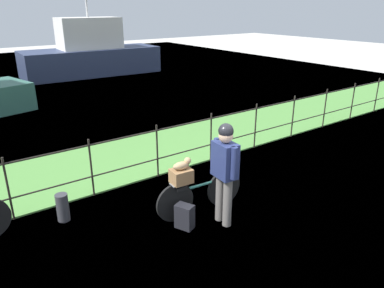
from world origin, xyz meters
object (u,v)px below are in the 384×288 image
(bicycle_main, at_px, (199,194))
(mooring_bollard, at_px, (63,207))
(moored_boat_near, at_px, (91,54))
(cyclist_person, at_px, (225,166))
(backpack_on_paving, at_px, (185,216))
(wooden_crate, at_px, (181,176))
(terrier_dog, at_px, (182,165))

(bicycle_main, height_order, mooring_bollard, bicycle_main)
(bicycle_main, xyz_separation_m, moored_boat_near, (3.62, 13.69, 0.65))
(bicycle_main, relative_size, cyclist_person, 0.97)
(backpack_on_paving, distance_m, mooring_bollard, 2.00)
(wooden_crate, xyz_separation_m, cyclist_person, (0.48, -0.49, 0.23))
(terrier_dog, height_order, cyclist_person, cyclist_person)
(cyclist_person, bearing_deg, bicycle_main, 105.88)
(bicycle_main, xyz_separation_m, mooring_bollard, (-1.94, 1.12, -0.11))
(terrier_dog, distance_m, moored_boat_near, 14.22)
(terrier_dog, relative_size, moored_boat_near, 0.05)
(bicycle_main, height_order, wooden_crate, wooden_crate)
(wooden_crate, height_order, backpack_on_paving, wooden_crate)
(terrier_dog, height_order, mooring_bollard, terrier_dog)
(backpack_on_paving, relative_size, moored_boat_near, 0.06)
(mooring_bollard, bearing_deg, backpack_on_paving, -42.40)
(wooden_crate, relative_size, backpack_on_paving, 0.81)
(bicycle_main, bearing_deg, terrier_dog, 175.50)
(cyclist_person, relative_size, mooring_bollard, 3.59)
(backpack_on_paving, relative_size, mooring_bollard, 0.85)
(bicycle_main, bearing_deg, backpack_on_paving, -154.14)
(bicycle_main, distance_m, terrier_dog, 0.69)
(wooden_crate, relative_size, mooring_bollard, 0.69)
(moored_boat_near, bearing_deg, wooden_crate, -106.20)
(terrier_dog, relative_size, backpack_on_paving, 0.80)
(bicycle_main, relative_size, backpack_on_paving, 4.07)
(bicycle_main, bearing_deg, cyclist_person, -74.12)
(bicycle_main, distance_m, moored_boat_near, 14.17)
(bicycle_main, relative_size, mooring_bollard, 3.48)
(moored_boat_near, bearing_deg, backpack_on_paving, -106.36)
(wooden_crate, xyz_separation_m, mooring_bollard, (-1.59, 1.10, -0.54))
(cyclist_person, distance_m, backpack_on_paving, 1.03)
(wooden_crate, relative_size, cyclist_person, 0.19)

